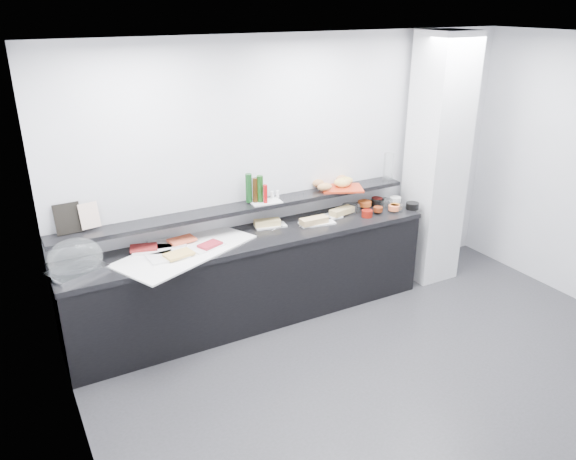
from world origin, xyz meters
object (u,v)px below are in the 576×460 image
framed_print (68,219)px  condiment_tray (266,202)px  bread_tray (342,188)px  carafe (388,167)px  cloche_base (77,271)px  sandwich_plate_mid (317,223)px

framed_print → condiment_tray: size_ratio=0.88×
framed_print → bread_tray: 2.68m
framed_print → bread_tray: size_ratio=0.62×
condiment_tray → bread_tray: bread_tray is taller
bread_tray → carafe: carafe is taller
framed_print → bread_tray: (2.67, -0.12, -0.12)m
cloche_base → carafe: 3.33m
sandwich_plate_mid → cloche_base: bearing=-171.0°
sandwich_plate_mid → condiment_tray: condiment_tray is taller
cloche_base → bread_tray: bread_tray is taller
bread_tray → carafe: size_ratio=1.39×
condiment_tray → bread_tray: bearing=4.3°
framed_print → condiment_tray: (1.80, -0.11, -0.12)m
framed_print → carafe: (3.29, -0.10, 0.02)m
carafe → cloche_base: bearing=-176.8°
cloche_base → framed_print: size_ratio=1.68×
cloche_base → condiment_tray: bearing=-16.2°
carafe → framed_print: bearing=178.2°
sandwich_plate_mid → condiment_tray: bearing=167.8°
framed_print → sandwich_plate_mid: bearing=-10.3°
sandwich_plate_mid → bread_tray: size_ratio=0.85×
carafe → bread_tray: bearing=-178.1°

